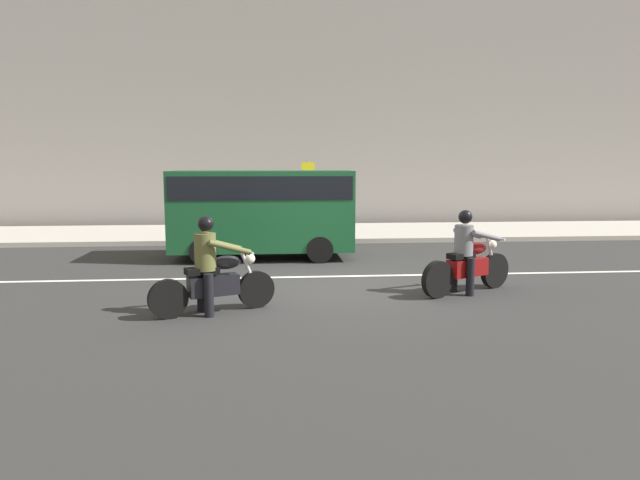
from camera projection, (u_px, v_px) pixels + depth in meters
The scene contains 8 objects.
ground_plane at pixel (336, 286), 11.29m from camera, with size 80.00×80.00×0.00m, color #2A2A2A.
sidewalk_slab at pixel (309, 233), 19.18m from camera, with size 40.00×4.40×0.14m, color #A8A399.
building_facade at pixel (303, 67), 21.75m from camera, with size 40.00×1.40×11.89m, color gray.
lane_marking_stripe at pixel (374, 276), 12.26m from camera, with size 18.00×0.14×0.01m, color silver.
motorcycle_with_rider_gray at pixel (467, 259), 10.60m from camera, with size 1.98×1.18×1.54m.
motorcycle_with_rider_olive at pixel (212, 274), 9.17m from camera, with size 1.95×1.01×1.57m.
parked_van_forest_green at pixel (262, 208), 14.42m from camera, with size 4.44×1.96×2.19m.
street_sign_post at pixel (308, 188), 19.64m from camera, with size 0.44×0.08×2.28m.
Camera 1 is at (-1.26, -11.01, 2.40)m, focal length 32.42 mm.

